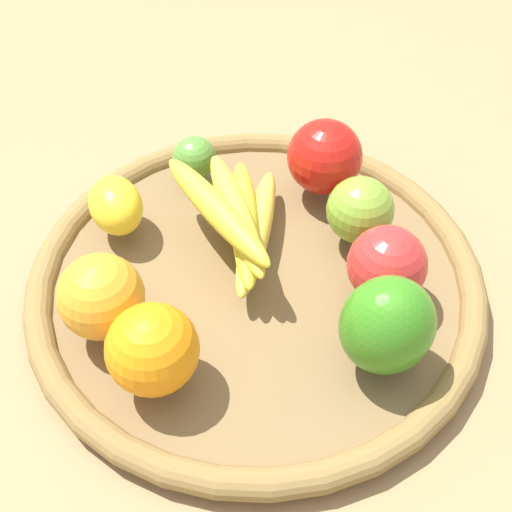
# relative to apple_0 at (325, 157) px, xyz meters

# --- Properties ---
(ground_plane) EXTENTS (2.40, 2.40, 0.00)m
(ground_plane) POSITION_rel_apple_0_xyz_m (0.12, 0.08, -0.07)
(ground_plane) COLOR #98764C
(ground_plane) RESTS_ON ground
(basket) EXTENTS (0.44, 0.44, 0.03)m
(basket) POSITION_rel_apple_0_xyz_m (0.12, 0.08, -0.06)
(basket) COLOR brown
(basket) RESTS_ON ground_plane
(apple_0) EXTENTS (0.10, 0.10, 0.08)m
(apple_0) POSITION_rel_apple_0_xyz_m (0.00, 0.00, 0.00)
(apple_0) COLOR red
(apple_0) RESTS_ON basket
(lemon_0) EXTENTS (0.06, 0.07, 0.05)m
(lemon_0) POSITION_rel_apple_0_xyz_m (0.22, -0.04, -0.01)
(lemon_0) COLOR yellow
(lemon_0) RESTS_ON basket
(apple_1) EXTENTS (0.10, 0.10, 0.07)m
(apple_1) POSITION_rel_apple_0_xyz_m (0.02, 0.15, -0.00)
(apple_1) COLOR red
(apple_1) RESTS_ON basket
(banana_bunch) EXTENTS (0.13, 0.18, 0.06)m
(banana_bunch) POSITION_rel_apple_0_xyz_m (0.12, 0.04, -0.01)
(banana_bunch) COLOR yellow
(banana_bunch) RESTS_ON basket
(lime_0) EXTENTS (0.07, 0.07, 0.05)m
(lime_0) POSITION_rel_apple_0_xyz_m (0.11, -0.07, -0.02)
(lime_0) COLOR #569034
(lime_0) RESTS_ON basket
(bell_pepper) EXTENTS (0.09, 0.09, 0.09)m
(bell_pepper) POSITION_rel_apple_0_xyz_m (0.06, 0.22, 0.01)
(bell_pepper) COLOR #37821B
(bell_pepper) RESTS_ON basket
(apple_2) EXTENTS (0.09, 0.09, 0.07)m
(apple_2) POSITION_rel_apple_0_xyz_m (0.00, 0.08, -0.01)
(apple_2) COLOR #7AA431
(apple_2) RESTS_ON basket
(orange_1) EXTENTS (0.08, 0.08, 0.08)m
(orange_1) POSITION_rel_apple_0_xyz_m (0.24, 0.15, -0.00)
(orange_1) COLOR orange
(orange_1) RESTS_ON basket
(orange_0) EXTENTS (0.10, 0.10, 0.08)m
(orange_0) POSITION_rel_apple_0_xyz_m (0.26, 0.08, -0.00)
(orange_0) COLOR orange
(orange_0) RESTS_ON basket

